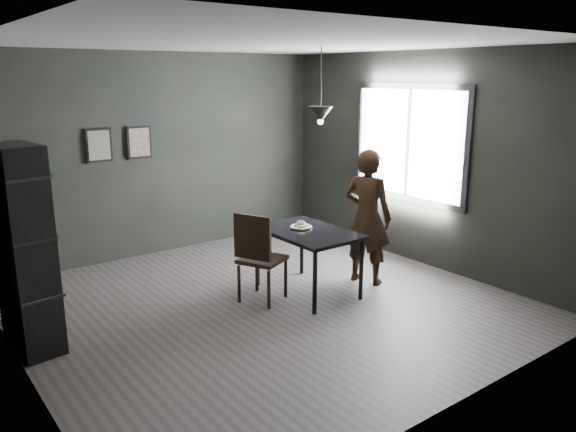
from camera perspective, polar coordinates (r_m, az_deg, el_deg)
ground at (r=6.36m, az=-2.27°, el=-8.89°), size 5.00×5.00×0.00m
back_wall at (r=8.10m, az=-12.59°, el=6.12°), size 5.00×0.10×2.80m
ceiling at (r=5.86m, az=-2.55°, el=17.21°), size 5.00×5.00×0.02m
window_assembly at (r=7.71m, az=12.09°, el=7.25°), size 0.04×1.96×1.56m
cafe_table at (r=6.47m, az=2.04°, el=-2.15°), size 0.80×1.20×0.75m
white_plate at (r=6.55m, az=1.34°, el=-1.17°), size 0.23×0.23×0.01m
donut_pile at (r=6.54m, az=1.34°, el=-0.89°), size 0.17×0.17×0.08m
woman at (r=6.82m, az=8.06°, el=-0.09°), size 0.59×0.70×1.65m
wood_chair at (r=6.19m, az=-3.07°, el=-3.71°), size 0.60×0.60×1.04m
shelf_unit at (r=5.56m, az=-25.21°, el=-3.22°), size 0.43×0.67×1.91m
pendant_lamp at (r=6.46m, az=3.33°, el=10.26°), size 0.28×0.28×0.86m
framed_print_left at (r=7.72m, az=-18.67°, el=6.83°), size 0.34×0.04×0.44m
framed_print_right at (r=7.91m, az=-14.88°, el=7.26°), size 0.34×0.04×0.44m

